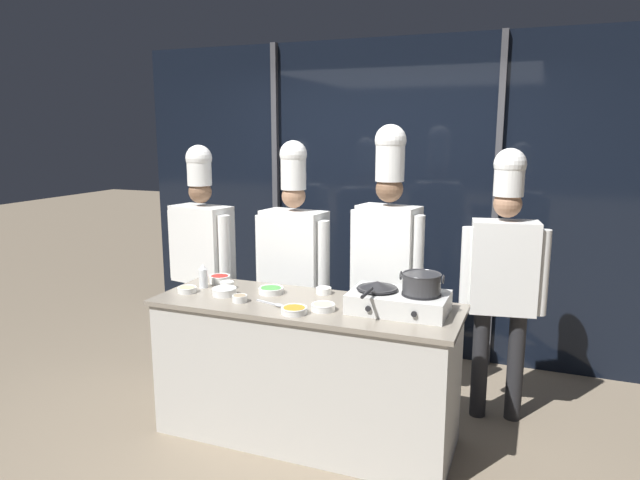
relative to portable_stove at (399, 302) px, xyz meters
name	(u,v)px	position (x,y,z in m)	size (l,w,h in m)	color
ground_plane	(306,435)	(-0.58, -0.04, -0.96)	(24.00, 24.00, 0.00)	#7F705B
window_wall_back	(379,199)	(-0.58, 1.63, 0.39)	(4.59, 0.09, 2.70)	black
demo_counter	(306,370)	(-0.58, -0.04, -0.51)	(1.91, 0.67, 0.90)	beige
portable_stove	(399,302)	(0.00, 0.00, 0.00)	(0.57, 0.37, 0.13)	silver
frying_pan	(377,285)	(-0.13, 0.00, 0.09)	(0.25, 0.43, 0.04)	#232326
stock_pot	(422,283)	(0.13, 0.00, 0.13)	(0.25, 0.22, 0.12)	#333335
squeeze_bottle_clear	(203,276)	(-1.35, 0.02, 0.02)	(0.06, 0.06, 0.17)	white
prep_bowl_rice	(224,291)	(-1.13, -0.08, -0.03)	(0.16, 0.16, 0.05)	white
prep_bowl_scallions	(271,290)	(-0.87, 0.07, -0.04)	(0.17, 0.17, 0.04)	white
prep_bowl_carrots	(294,310)	(-0.56, -0.26, -0.04)	(0.16, 0.16, 0.04)	white
prep_bowl_onion	(324,290)	(-0.54, 0.18, -0.04)	(0.10, 0.10, 0.04)	white
prep_bowl_ginger	(187,289)	(-1.39, -0.12, -0.04)	(0.13, 0.13, 0.04)	white
prep_bowl_bell_pepper	(220,278)	(-1.32, 0.18, -0.03)	(0.15, 0.15, 0.05)	white
prep_bowl_mushrooms	(240,298)	(-0.96, -0.17, -0.04)	(0.10, 0.10, 0.04)	white
prep_bowl_garlic	(227,284)	(-1.19, 0.06, -0.03)	(0.10, 0.10, 0.05)	white
prep_bowl_shrimp	(323,306)	(-0.42, -0.14, -0.04)	(0.14, 0.14, 0.04)	white
serving_spoon_slotted	(275,304)	(-0.73, -0.16, -0.05)	(0.22, 0.09, 0.02)	#B2B5BA
chef_head	(202,248)	(-1.75, 0.62, 0.07)	(0.62, 0.34, 1.83)	#232326
chef_sous	(294,253)	(-0.98, 0.68, 0.08)	(0.63, 0.31, 1.87)	#2D3856
chef_line	(388,247)	(-0.24, 0.65, 0.18)	(0.55, 0.30, 1.98)	#2D3856
chef_pastry	(504,267)	(0.54, 0.66, 0.10)	(0.55, 0.28, 1.83)	#232326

